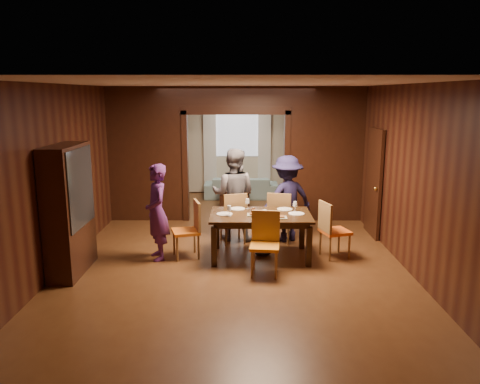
{
  "coord_description": "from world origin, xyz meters",
  "views": [
    {
      "loc": [
        0.12,
        -8.44,
        2.75
      ],
      "look_at": [
        0.09,
        -0.4,
        1.05
      ],
      "focal_mm": 35.0,
      "sensor_mm": 36.0,
      "label": 1
    }
  ],
  "objects_px": {
    "dining_table": "(260,236)",
    "chair_left": "(186,230)",
    "chair_far_r": "(280,216)",
    "sofa": "(241,187)",
    "person_grey": "(233,194)",
    "person_navy": "(287,199)",
    "chair_right": "(335,230)",
    "person_purple": "(157,212)",
    "coffee_table": "(235,198)",
    "chair_far_l": "(233,217)",
    "hutch": "(69,210)",
    "chair_near": "(265,244)"
  },
  "relations": [
    {
      "from": "sofa",
      "to": "coffee_table",
      "type": "height_order",
      "value": "sofa"
    },
    {
      "from": "person_grey",
      "to": "sofa",
      "type": "xyz_separation_m",
      "value": [
        0.14,
        3.64,
        -0.59
      ]
    },
    {
      "from": "sofa",
      "to": "chair_right",
      "type": "xyz_separation_m",
      "value": [
        1.6,
        -4.66,
        0.2
      ]
    },
    {
      "from": "person_grey",
      "to": "chair_right",
      "type": "height_order",
      "value": "person_grey"
    },
    {
      "from": "person_navy",
      "to": "dining_table",
      "type": "height_order",
      "value": "person_navy"
    },
    {
      "from": "dining_table",
      "to": "chair_left",
      "type": "xyz_separation_m",
      "value": [
        -1.27,
        -0.0,
        0.1
      ]
    },
    {
      "from": "hutch",
      "to": "dining_table",
      "type": "bearing_deg",
      "value": 12.91
    },
    {
      "from": "person_grey",
      "to": "chair_right",
      "type": "xyz_separation_m",
      "value": [
        1.75,
        -1.01,
        -0.39
      ]
    },
    {
      "from": "chair_left",
      "to": "chair_far_r",
      "type": "distance_m",
      "value": 1.89
    },
    {
      "from": "person_purple",
      "to": "coffee_table",
      "type": "distance_m",
      "value": 4.07
    },
    {
      "from": "chair_right",
      "to": "chair_far_r",
      "type": "xyz_separation_m",
      "value": [
        -0.86,
        0.86,
        0.0
      ]
    },
    {
      "from": "chair_right",
      "to": "chair_far_l",
      "type": "distance_m",
      "value": 1.93
    },
    {
      "from": "chair_far_r",
      "to": "chair_left",
      "type": "bearing_deg",
      "value": 40.98
    },
    {
      "from": "chair_right",
      "to": "chair_far_r",
      "type": "relative_size",
      "value": 1.0
    },
    {
      "from": "chair_far_r",
      "to": "dining_table",
      "type": "bearing_deg",
      "value": 78.33
    },
    {
      "from": "chair_far_l",
      "to": "hutch",
      "type": "bearing_deg",
      "value": 13.87
    },
    {
      "from": "person_navy",
      "to": "sofa",
      "type": "distance_m",
      "value": 3.86
    },
    {
      "from": "chair_left",
      "to": "person_navy",
      "type": "bearing_deg",
      "value": 101.47
    },
    {
      "from": "chair_near",
      "to": "person_navy",
      "type": "bearing_deg",
      "value": 80.34
    },
    {
      "from": "chair_far_l",
      "to": "dining_table",
      "type": "bearing_deg",
      "value": 104.01
    },
    {
      "from": "coffee_table",
      "to": "chair_far_l",
      "type": "height_order",
      "value": "chair_far_l"
    },
    {
      "from": "sofa",
      "to": "hutch",
      "type": "height_order",
      "value": "hutch"
    },
    {
      "from": "person_purple",
      "to": "sofa",
      "type": "bearing_deg",
      "value": 141.82
    },
    {
      "from": "person_purple",
      "to": "chair_far_l",
      "type": "distance_m",
      "value": 1.56
    },
    {
      "from": "sofa",
      "to": "person_grey",
      "type": "bearing_deg",
      "value": 88.07
    },
    {
      "from": "chair_far_l",
      "to": "chair_far_r",
      "type": "bearing_deg",
      "value": 166.78
    },
    {
      "from": "person_purple",
      "to": "person_grey",
      "type": "bearing_deg",
      "value": 109.56
    },
    {
      "from": "sofa",
      "to": "coffee_table",
      "type": "distance_m",
      "value": 0.94
    },
    {
      "from": "person_navy",
      "to": "chair_right",
      "type": "distance_m",
      "value": 1.23
    },
    {
      "from": "chair_right",
      "to": "chair_near",
      "type": "xyz_separation_m",
      "value": [
        -1.24,
        -0.8,
        0.0
      ]
    },
    {
      "from": "coffee_table",
      "to": "chair_far_r",
      "type": "bearing_deg",
      "value": -72.56
    },
    {
      "from": "dining_table",
      "to": "chair_far_r",
      "type": "bearing_deg",
      "value": 64.81
    },
    {
      "from": "chair_near",
      "to": "chair_right",
      "type": "bearing_deg",
      "value": 39.19
    },
    {
      "from": "sofa",
      "to": "chair_far_r",
      "type": "xyz_separation_m",
      "value": [
        0.74,
        -3.8,
        0.2
      ]
    },
    {
      "from": "person_navy",
      "to": "coffee_table",
      "type": "xyz_separation_m",
      "value": [
        -1.02,
        2.81,
        -0.61
      ]
    },
    {
      "from": "person_grey",
      "to": "sofa",
      "type": "height_order",
      "value": "person_grey"
    },
    {
      "from": "person_purple",
      "to": "chair_right",
      "type": "relative_size",
      "value": 1.67
    },
    {
      "from": "person_grey",
      "to": "hutch",
      "type": "bearing_deg",
      "value": 44.44
    },
    {
      "from": "person_navy",
      "to": "chair_right",
      "type": "xyz_separation_m",
      "value": [
        0.74,
        -0.93,
        -0.33
      ]
    },
    {
      "from": "chair_far_r",
      "to": "hutch",
      "type": "height_order",
      "value": "hutch"
    },
    {
      "from": "person_purple",
      "to": "person_grey",
      "type": "distance_m",
      "value": 1.67
    },
    {
      "from": "chair_far_r",
      "to": "sofa",
      "type": "bearing_deg",
      "value": -65.44
    },
    {
      "from": "chair_right",
      "to": "hutch",
      "type": "bearing_deg",
      "value": 82.35
    },
    {
      "from": "dining_table",
      "to": "chair_right",
      "type": "relative_size",
      "value": 1.74
    },
    {
      "from": "coffee_table",
      "to": "chair_near",
      "type": "distance_m",
      "value": 4.57
    },
    {
      "from": "sofa",
      "to": "coffee_table",
      "type": "relative_size",
      "value": 2.44
    },
    {
      "from": "coffee_table",
      "to": "person_navy",
      "type": "bearing_deg",
      "value": -69.97
    },
    {
      "from": "person_grey",
      "to": "dining_table",
      "type": "height_order",
      "value": "person_grey"
    },
    {
      "from": "person_navy",
      "to": "hutch",
      "type": "height_order",
      "value": "hutch"
    },
    {
      "from": "chair_right",
      "to": "chair_far_r",
      "type": "height_order",
      "value": "same"
    }
  ]
}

